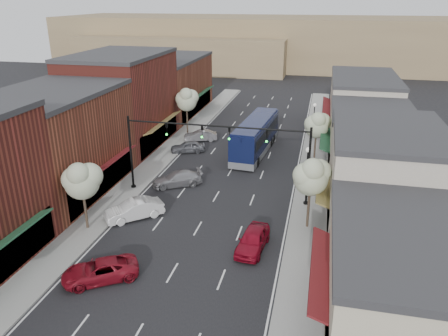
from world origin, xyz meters
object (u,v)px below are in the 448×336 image
Objects in this scene: signal_mast_right at (281,153)px; lamp_post_near at (307,163)px; parked_car_a at (100,271)px; parked_car_c at (177,179)px; coach_bus at (256,136)px; tree_left_far at (187,99)px; signal_mast_left at (155,144)px; tree_right_far at (317,124)px; parked_car_e at (200,136)px; lamp_post_far at (314,114)px; red_hatchback at (253,240)px; parked_car_b at (134,210)px; parked_car_d at (188,147)px; tree_left_near at (82,180)px; tree_right_near at (312,176)px.

lamp_post_near is (2.18, 2.50, -1.62)m from signal_mast_right.
parked_car_a is 15.27m from parked_car_c.
tree_left_far is at bearing 156.11° from coach_bus.
signal_mast_left is 14.74m from coach_bus.
tree_right_far is 1.34× the size of parked_car_e.
tree_right_far is at bearing -19.87° from tree_left_far.
lamp_post_far reaches higher than parked_car_e.
red_hatchback is (-3.69, -19.92, -3.23)m from tree_right_far.
lamp_post_far is 0.94× the size of parked_car_c.
parked_car_b is (0.16, -5.50, -3.85)m from signal_mast_left.
tree_right_far is at bearing 77.15° from signal_mast_right.
parked_car_d is (-10.70, 18.88, -0.09)m from red_hatchback.
signal_mast_left is 1.85× the size of lamp_post_near.
tree_left_near is 5.11m from parked_car_b.
lamp_post_far is at bearing 89.41° from red_hatchback.
coach_bus reaches higher than parked_car_c.
parked_car_c reaches higher than parked_car_d.
lamp_post_far is at bearing 7.30° from tree_left_far.
tree_left_far is 1.30× the size of parked_car_b.
parked_car_c is at bearing -11.01° from parked_car_d.
parked_car_e is (-11.41, 15.40, -3.95)m from signal_mast_right.
parked_car_b is at bearing 156.06° from parked_car_a.
parked_car_c is at bearing 155.83° from tree_right_near.
signal_mast_left is 1.72× the size of parked_car_a.
parked_car_a is (4.05, -31.64, -3.94)m from tree_left_far.
tree_left_far is at bearing 127.71° from signal_mast_right.
parked_car_e is at bearing 84.01° from tree_left_near.
tree_right_near is 24.11m from lamp_post_far.
signal_mast_right reaches higher than lamp_post_far.
tree_left_near is at bearing -88.81° from parked_car_b.
signal_mast_right is at bearing 30.14° from tree_left_near.
tree_left_far is 22.33m from lamp_post_near.
parked_car_c is at bearing -140.43° from tree_right_far.
tree_left_near is at bearing -110.78° from coach_bus.
tree_right_near is 14.26m from parked_car_c.
parked_car_c reaches higher than parked_car_a.
tree_left_near is (-16.60, -4.00, -0.23)m from tree_right_near.
coach_bus is (-6.23, 10.09, -1.00)m from lamp_post_near.
tree_right_near is 1.50× the size of parked_car_d.
parked_car_a is at bearing -109.60° from lamp_post_far.
parked_car_d is (2.21, 18.95, -3.55)m from tree_left_near.
lamp_post_far reaches higher than parked_car_c.
parked_car_a is at bearing -54.29° from tree_left_near.
lamp_post_far reaches higher than coach_bus.
lamp_post_near is (16.05, -15.44, -1.60)m from tree_left_far.
tree_right_far is (2.73, 11.95, -0.63)m from signal_mast_right.
tree_right_far is at bearing 71.95° from parked_car_d.
lamp_post_far reaches higher than parked_car_d.
parked_car_c is (1.42, 1.58, -3.93)m from signal_mast_left.
red_hatchback is (-3.69, -3.92, -3.69)m from tree_right_near.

